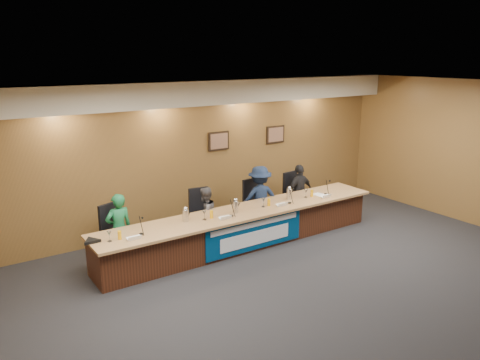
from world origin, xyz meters
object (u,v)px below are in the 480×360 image
object	(u,v)px
carafe_left	(185,216)
carafe_mid	(235,207)
office_chair_a	(118,237)
office_chair_c	(257,207)
panelist_d	(299,192)
panelist_a	(119,229)
office_chair_b	(203,218)
carafe_right	(289,194)
dais_body	(243,229)
office_chair_d	(296,198)
speakerphone	(91,241)
banner	(255,234)
panelist_c	(260,198)
panelist_b	(205,215)

from	to	relation	value
carafe_left	carafe_mid	xyz separation A→B (m)	(1.03, -0.10, 0.01)
office_chair_a	office_chair_c	bearing A→B (deg)	-20.34
panelist_d	carafe_left	xyz separation A→B (m)	(-3.20, -0.52, 0.21)
office_chair_c	panelist_a	bearing A→B (deg)	174.04
office_chair_b	carafe_right	distance (m)	1.89
dais_body	carafe_left	xyz separation A→B (m)	(-1.25, 0.04, 0.51)
panelist_a	office_chair_d	size ratio (longest dim) A/B	2.76
office_chair_a	speakerphone	distance (m)	0.98
office_chair_b	carafe_left	xyz separation A→B (m)	(-0.71, -0.62, 0.38)
office_chair_a	office_chair_d	world-z (taller)	same
banner	panelist_a	xyz separation A→B (m)	(-2.33, 0.98, 0.28)
speakerphone	panelist_c	bearing A→B (deg)	8.41
speakerphone	carafe_left	bearing A→B (deg)	1.27
carafe_left	panelist_a	bearing A→B (deg)	154.12
office_chair_c	panelist_d	bearing A→B (deg)	-12.84
panelist_c	office_chair_b	size ratio (longest dim) A/B	2.94
panelist_b	office_chair_a	bearing A→B (deg)	-22.47
dais_body	panelist_b	distance (m)	0.82
office_chair_a	dais_body	bearing A→B (deg)	-36.34
panelist_c	carafe_left	size ratio (longest dim) A/B	6.36
dais_body	office_chair_c	size ratio (longest dim) A/B	12.50
panelist_d	carafe_left	world-z (taller)	panelist_d
dais_body	panelist_c	size ratio (longest dim) A/B	4.25
dais_body	banner	distance (m)	0.42
office_chair_a	panelist_b	bearing A→B (deg)	-23.54
carafe_right	office_chair_c	bearing A→B (deg)	121.41
office_chair_b	dais_body	bearing A→B (deg)	-43.16
office_chair_c	office_chair_d	xyz separation A→B (m)	(1.13, 0.00, 0.00)
banner	office_chair_a	bearing A→B (deg)	155.08
dais_body	office_chair_b	size ratio (longest dim) A/B	12.50
office_chair_a	office_chair_c	distance (m)	3.15
carafe_mid	carafe_right	world-z (taller)	carafe_mid
carafe_right	banner	bearing A→B (deg)	-159.24
office_chair_a	carafe_right	distance (m)	3.61
banner	panelist_c	distance (m)	1.32
office_chair_a	carafe_right	xyz separation A→B (m)	(3.53, -0.63, 0.38)
banner	speakerphone	distance (m)	3.05
office_chair_b	panelist_a	bearing A→B (deg)	-169.10
banner	carafe_right	distance (m)	1.37
office_chair_d	carafe_mid	distance (m)	2.32
office_chair_a	speakerphone	world-z (taller)	speakerphone
panelist_b	office_chair_c	distance (m)	1.37
carafe_mid	office_chair_b	bearing A→B (deg)	113.82
office_chair_c	panelist_c	bearing A→B (deg)	-97.78
office_chair_d	speakerphone	xyz separation A→B (m)	(-4.94, -0.66, 0.30)
panelist_c	office_chair_c	distance (m)	0.25
dais_body	office_chair_b	distance (m)	0.87
panelist_a	office_chair_c	xyz separation A→B (m)	(3.15, 0.10, -0.18)
dais_body	panelist_a	xyz separation A→B (m)	(-2.33, 0.57, 0.31)
office_chair_d	carafe_mid	world-z (taller)	carafe_mid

